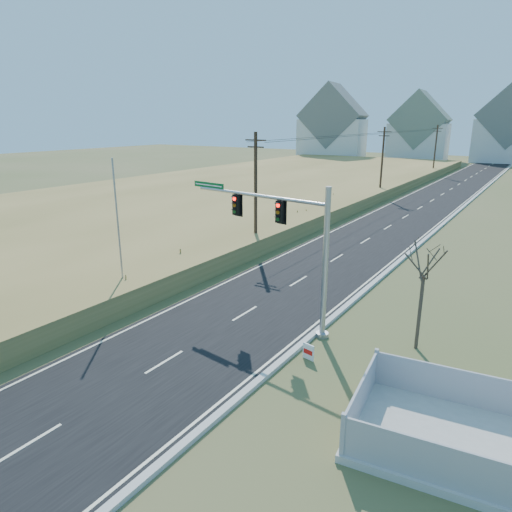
{
  "coord_description": "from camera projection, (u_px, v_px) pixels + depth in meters",
  "views": [
    {
      "loc": [
        12.57,
        -14.22,
        9.83
      ],
      "look_at": [
        0.83,
        3.81,
        3.4
      ],
      "focal_mm": 32.0,
      "sensor_mm": 36.0,
      "label": 1
    }
  ],
  "objects": [
    {
      "name": "open_sign",
      "position": [
        308.0,
        352.0,
        19.37
      ],
      "size": [
        0.57,
        0.17,
        0.71
      ],
      "rotation": [
        0.0,
        0.0,
        -0.21
      ],
      "color": "white",
      "rests_on": "ground"
    },
    {
      "name": "condo_nw",
      "position": [
        333.0,
        129.0,
        118.76
      ],
      "size": [
        17.69,
        13.38,
        19.05
      ],
      "rotation": [
        0.0,
        0.0,
        0.14
      ],
      "color": "silver",
      "rests_on": "ground"
    },
    {
      "name": "curb",
      "position": [
        473.0,
        199.0,
        58.75
      ],
      "size": [
        0.3,
        180.0,
        0.18
      ],
      "primitive_type": "cube",
      "color": "#B2AFA8",
      "rests_on": "ground"
    },
    {
      "name": "utility_pole_far",
      "position": [
        435.0,
        149.0,
        83.08
      ],
      "size": [
        1.8,
        0.26,
        9.0
      ],
      "color": "#422D1E",
      "rests_on": "ground"
    },
    {
      "name": "condo_n",
      "position": [
        510.0,
        130.0,
        107.5
      ],
      "size": [
        15.27,
        10.2,
        18.54
      ],
      "color": "silver",
      "rests_on": "ground"
    },
    {
      "name": "condo_nnw",
      "position": [
        419.0,
        132.0,
        114.94
      ],
      "size": [
        14.93,
        11.17,
        17.03
      ],
      "rotation": [
        0.0,
        0.0,
        0.07
      ],
      "color": "silver",
      "rests_on": "ground"
    },
    {
      "name": "utility_pole_mid",
      "position": [
        382.0,
        161.0,
        58.99
      ],
      "size": [
        1.8,
        0.26,
        9.0
      ],
      "color": "#422D1E",
      "rests_on": "ground"
    },
    {
      "name": "fence_enclosure",
      "position": [
        464.0,
        442.0,
        14.07
      ],
      "size": [
        7.3,
        5.39,
        1.56
      ],
      "rotation": [
        0.0,
        0.0,
        0.11
      ],
      "color": "#B7B5AD",
      "rests_on": "ground"
    },
    {
      "name": "bare_tree",
      "position": [
        426.0,
        259.0,
        19.28
      ],
      "size": [
        1.96,
        1.96,
        5.19
      ],
      "color": "#4C3F33",
      "rests_on": "ground"
    },
    {
      "name": "ground",
      "position": [
        195.0,
        344.0,
        20.81
      ],
      "size": [
        260.0,
        260.0,
        0.0
      ],
      "primitive_type": "plane",
      "color": "#475328",
      "rests_on": "ground"
    },
    {
      "name": "traffic_signal_mast",
      "position": [
        292.0,
        241.0,
        21.49
      ],
      "size": [
        8.84,
        1.51,
        7.09
      ],
      "rotation": [
        0.0,
        0.0,
        -0.14
      ],
      "color": "#9EA0A5",
      "rests_on": "ground"
    },
    {
      "name": "reed_marsh",
      "position": [
        249.0,
        187.0,
        65.29
      ],
      "size": [
        38.0,
        110.0,
        1.3
      ],
      "primitive_type": "cube",
      "color": "tan",
      "rests_on": "ground"
    },
    {
      "name": "road",
      "position": [
        439.0,
        196.0,
        60.94
      ],
      "size": [
        8.0,
        180.0,
        0.06
      ],
      "primitive_type": "cube",
      "color": "black",
      "rests_on": "ground"
    },
    {
      "name": "utility_pole_near",
      "position": [
        256.0,
        190.0,
        34.91
      ],
      "size": [
        1.8,
        0.26,
        9.0
      ],
      "color": "#422D1E",
      "rests_on": "ground"
    },
    {
      "name": "flagpole",
      "position": [
        120.0,
        246.0,
        25.18
      ],
      "size": [
        0.36,
        0.36,
        7.94
      ],
      "color": "#B7B5AD",
      "rests_on": "ground"
    }
  ]
}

